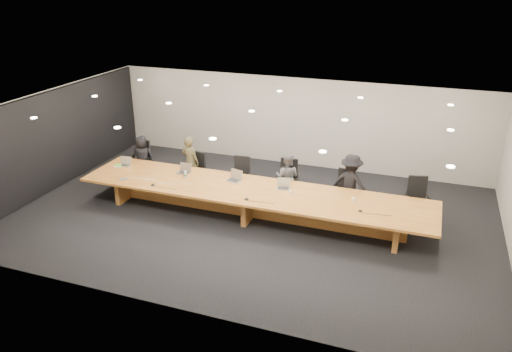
% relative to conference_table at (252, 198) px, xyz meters
% --- Properties ---
extents(ground, '(12.00, 12.00, 0.00)m').
position_rel_conference_table_xyz_m(ground, '(0.00, 0.00, -0.52)').
color(ground, black).
rests_on(ground, ground).
extents(back_wall, '(12.00, 0.02, 2.80)m').
position_rel_conference_table_xyz_m(back_wall, '(0.00, 4.00, 0.88)').
color(back_wall, beige).
rests_on(back_wall, ground).
extents(left_wall_panel, '(0.08, 7.84, 2.74)m').
position_rel_conference_table_xyz_m(left_wall_panel, '(-5.94, 0.00, 0.85)').
color(left_wall_panel, black).
rests_on(left_wall_panel, ground).
extents(conference_table, '(9.00, 1.80, 0.75)m').
position_rel_conference_table_xyz_m(conference_table, '(0.00, 0.00, 0.00)').
color(conference_table, '#965920').
rests_on(conference_table, ground).
extents(chair_far_left, '(0.68, 0.68, 1.20)m').
position_rel_conference_table_xyz_m(chair_far_left, '(-4.02, 1.17, 0.08)').
color(chair_far_left, black).
rests_on(chair_far_left, ground).
extents(chair_left, '(0.64, 0.64, 1.03)m').
position_rel_conference_table_xyz_m(chair_left, '(-2.21, 1.23, -0.00)').
color(chair_left, black).
rests_on(chair_left, ground).
extents(chair_mid_left, '(0.59, 0.59, 1.09)m').
position_rel_conference_table_xyz_m(chair_mid_left, '(-0.78, 1.17, 0.02)').
color(chair_mid_left, black).
rests_on(chair_mid_left, ground).
extents(chair_mid_right, '(0.61, 0.61, 1.14)m').
position_rel_conference_table_xyz_m(chair_mid_right, '(0.54, 1.29, 0.05)').
color(chair_mid_right, black).
rests_on(chair_mid_right, ground).
extents(chair_right, '(0.59, 0.59, 1.08)m').
position_rel_conference_table_xyz_m(chair_right, '(2.10, 1.22, 0.02)').
color(chair_right, black).
rests_on(chair_right, ground).
extents(chair_far_right, '(0.69, 0.69, 1.13)m').
position_rel_conference_table_xyz_m(chair_far_right, '(3.94, 1.22, 0.05)').
color(chair_far_right, black).
rests_on(chair_far_right, ground).
extents(person_a, '(0.76, 0.62, 1.35)m').
position_rel_conference_table_xyz_m(person_a, '(-3.92, 1.23, 0.15)').
color(person_a, black).
rests_on(person_a, ground).
extents(person_b, '(0.61, 0.45, 1.52)m').
position_rel_conference_table_xyz_m(person_b, '(-2.33, 1.20, 0.24)').
color(person_b, '#3E3922').
rests_on(person_b, ground).
extents(person_c, '(0.65, 0.51, 1.33)m').
position_rel_conference_table_xyz_m(person_c, '(0.55, 1.27, 0.15)').
color(person_c, '#555558').
rests_on(person_c, ground).
extents(person_d, '(1.11, 0.78, 1.56)m').
position_rel_conference_table_xyz_m(person_d, '(2.27, 1.14, 0.26)').
color(person_d, black).
rests_on(person_d, ground).
extents(laptop_a, '(0.35, 0.28, 0.25)m').
position_rel_conference_table_xyz_m(laptop_a, '(-3.93, 0.32, 0.35)').
color(laptop_a, beige).
rests_on(laptop_a, conference_table).
extents(laptop_b, '(0.36, 0.28, 0.27)m').
position_rel_conference_table_xyz_m(laptop_b, '(-2.11, 0.37, 0.36)').
color(laptop_b, tan).
rests_on(laptop_b, conference_table).
extents(laptop_c, '(0.43, 0.36, 0.29)m').
position_rel_conference_table_xyz_m(laptop_c, '(-0.64, 0.34, 0.37)').
color(laptop_c, '#C0AF93').
rests_on(laptop_c, conference_table).
extents(laptop_d, '(0.38, 0.31, 0.26)m').
position_rel_conference_table_xyz_m(laptop_d, '(0.73, 0.30, 0.36)').
color(laptop_d, '#BAAC8E').
rests_on(laptop_d, conference_table).
extents(water_bottle, '(0.08, 0.08, 0.21)m').
position_rel_conference_table_xyz_m(water_bottle, '(-1.89, 0.06, 0.33)').
color(water_bottle, silver).
rests_on(water_bottle, conference_table).
extents(amber_mug, '(0.10, 0.10, 0.11)m').
position_rel_conference_table_xyz_m(amber_mug, '(-1.93, 0.14, 0.29)').
color(amber_mug, maroon).
rests_on(amber_mug, conference_table).
extents(paper_cup_near, '(0.08, 0.08, 0.08)m').
position_rel_conference_table_xyz_m(paper_cup_near, '(0.98, 0.10, 0.27)').
color(paper_cup_near, silver).
rests_on(paper_cup_near, conference_table).
extents(paper_cup_far, '(0.09, 0.09, 0.09)m').
position_rel_conference_table_xyz_m(paper_cup_far, '(2.50, 0.18, 0.28)').
color(paper_cup_far, white).
rests_on(paper_cup_far, conference_table).
extents(notepad, '(0.23, 0.19, 0.01)m').
position_rel_conference_table_xyz_m(notepad, '(-4.08, 0.23, 0.24)').
color(notepad, white).
rests_on(notepad, conference_table).
extents(lime_gadget, '(0.18, 0.10, 0.03)m').
position_rel_conference_table_xyz_m(lime_gadget, '(-4.08, 0.23, 0.26)').
color(lime_gadget, '#51BD32').
rests_on(lime_gadget, notepad).
extents(av_box, '(0.19, 0.15, 0.03)m').
position_rel_conference_table_xyz_m(av_box, '(-3.40, -0.56, 0.24)').
color(av_box, '#B5B5BA').
rests_on(av_box, conference_table).
extents(mic_left, '(0.13, 0.13, 0.03)m').
position_rel_conference_table_xyz_m(mic_left, '(-2.48, -0.60, 0.24)').
color(mic_left, black).
rests_on(mic_left, conference_table).
extents(mic_center, '(0.14, 0.14, 0.03)m').
position_rel_conference_table_xyz_m(mic_center, '(0.08, -0.58, 0.24)').
color(mic_center, black).
rests_on(mic_center, conference_table).
extents(mic_right, '(0.13, 0.13, 0.03)m').
position_rel_conference_table_xyz_m(mic_right, '(2.74, -0.29, 0.24)').
color(mic_right, black).
rests_on(mic_right, conference_table).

